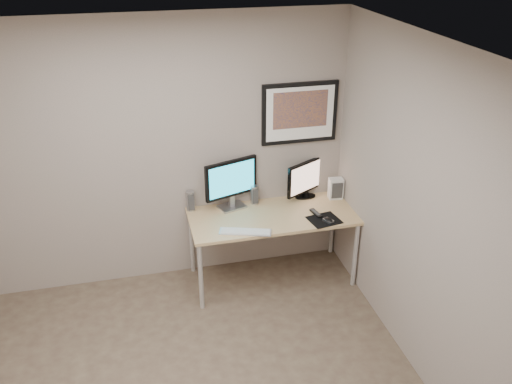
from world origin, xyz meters
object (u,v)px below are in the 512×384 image
speaker_right (254,195)px  framed_art (300,113)px  speaker_left (190,201)px  desk (272,221)px  monitor_tv (306,178)px  keyboard (245,232)px  monitor_large (231,182)px  fan_unit (336,188)px

speaker_right → framed_art: bearing=3.0°
framed_art → speaker_left: framed_art is taller
desk → speaker_left: (-0.75, 0.29, 0.17)m
framed_art → speaker_left: bearing=-177.7°
monitor_tv → keyboard: size_ratio=0.97×
desk → monitor_tv: bearing=33.2°
framed_art → monitor_tv: size_ratio=1.63×
framed_art → speaker_left: 1.35m
monitor_large → fan_unit: 1.08m
framed_art → keyboard: bearing=-138.9°
framed_art → keyboard: size_ratio=1.58×
fan_unit → monitor_tv: bearing=169.1°
monitor_tv → keyboard: (-0.75, -0.54, -0.21)m
framed_art → monitor_large: framed_art is taller
speaker_right → desk: bearing=-71.7°
speaker_left → speaker_right: (0.64, -0.01, -0.00)m
monitor_large → framed_art: bearing=-11.1°
desk → framed_art: framed_art is taller
desk → fan_unit: bearing=15.3°
keyboard → monitor_tv: bearing=53.4°
desk → framed_art: bearing=43.5°
framed_art → fan_unit: (0.37, -0.13, -0.78)m
desk → monitor_tv: 0.58m
monitor_tv → speaker_left: (-1.18, 0.01, -0.11)m
monitor_large → keyboard: (0.03, -0.50, -0.27)m
speaker_left → speaker_right: speaker_left is taller
desk → speaker_right: (-0.11, 0.28, 0.16)m
monitor_tv → speaker_left: size_ratio=2.27×
monitor_tv → fan_unit: bearing=-44.6°
monitor_large → speaker_right: size_ratio=2.77×
monitor_tv → speaker_left: 1.18m
fan_unit → framed_art: bearing=164.9°
speaker_right → fan_unit: bearing=-9.3°
monitor_tv → desk: bearing=-175.6°
speaker_right → fan_unit: (0.83, -0.08, 0.01)m
fan_unit → keyboard: bearing=-151.6°
monitor_large → speaker_right: 0.30m
monitor_large → keyboard: 0.57m
desk → speaker_right: speaker_right is taller
desk → keyboard: 0.42m
framed_art → speaker_left: size_ratio=3.70×
monitor_tv → fan_unit: (0.29, -0.08, -0.11)m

